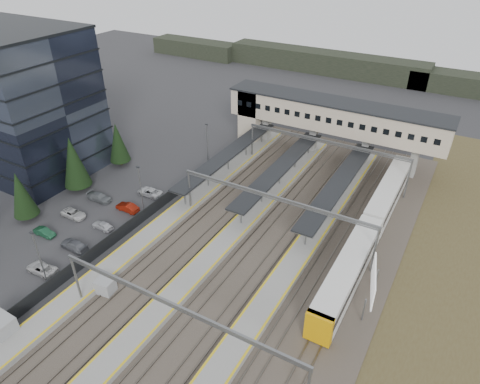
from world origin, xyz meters
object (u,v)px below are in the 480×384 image
Objects in this scene: train at (370,228)px; billboard at (373,282)px; office_building at (17,102)px; footbridge at (319,115)px; relay_cabin_near at (1,327)px; relay_cabin_far at (105,286)px.

train is 6.62× the size of billboard.
office_building is 64.00m from billboard.
footbridge reaches higher than train.
train is at bearing 7.83° from office_building.
relay_cabin_near is 1.36× the size of relay_cabin_far.
train reaches higher than relay_cabin_far.
relay_cabin_near is at bearing -103.08° from footbridge.
footbridge is (8.45, 47.42, 6.96)m from relay_cabin_far.
relay_cabin_far is 0.06× the size of train.
footbridge reaches higher than relay_cabin_far.
office_building is 53.18m from footbridge.
footbridge is 0.98× the size of train.
billboard is (19.62, -33.82, -4.23)m from footbridge.
office_building is 42.45m from relay_cabin_near.
relay_cabin_far is (4.95, 10.24, -0.34)m from relay_cabin_near.
footbridge is at bearing 76.92° from relay_cabin_near.
footbridge is 6.51× the size of billboard.
billboard is at bearing 25.84° from relay_cabin_far.
footbridge is 27.79m from train.
relay_cabin_far is at bearing -100.10° from footbridge.
footbridge is at bearing 34.47° from office_building.
office_building is 61.40m from train.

